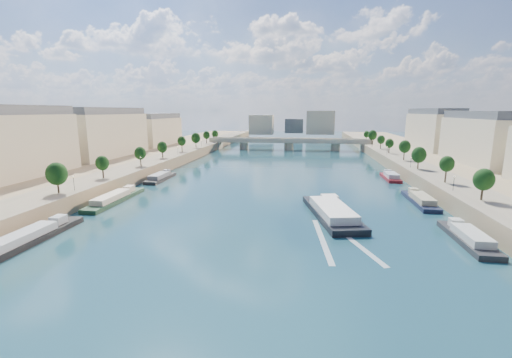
% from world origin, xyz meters
% --- Properties ---
extents(ground, '(700.00, 700.00, 0.00)m').
position_xyz_m(ground, '(0.00, 100.00, 0.00)').
color(ground, '#0C2D38').
rests_on(ground, ground).
extents(quay_left, '(44.00, 520.00, 5.00)m').
position_xyz_m(quay_left, '(-72.00, 100.00, 2.50)').
color(quay_left, '#9E8460').
rests_on(quay_left, ground).
extents(quay_right, '(44.00, 520.00, 5.00)m').
position_xyz_m(quay_right, '(72.00, 100.00, 2.50)').
color(quay_right, '#9E8460').
rests_on(quay_right, ground).
extents(pave_left, '(14.00, 520.00, 0.10)m').
position_xyz_m(pave_left, '(-57.00, 100.00, 5.05)').
color(pave_left, gray).
rests_on(pave_left, quay_left).
extents(pave_right, '(14.00, 520.00, 0.10)m').
position_xyz_m(pave_right, '(57.00, 100.00, 5.05)').
color(pave_right, gray).
rests_on(pave_right, quay_right).
extents(trees_left, '(4.80, 268.80, 8.26)m').
position_xyz_m(trees_left, '(-55.00, 102.00, 10.48)').
color(trees_left, '#382B1E').
rests_on(trees_left, ground).
extents(trees_right, '(4.80, 268.80, 8.26)m').
position_xyz_m(trees_right, '(55.00, 110.00, 10.48)').
color(trees_right, '#382B1E').
rests_on(trees_right, ground).
extents(lamps_left, '(0.36, 200.36, 4.28)m').
position_xyz_m(lamps_left, '(-52.50, 90.00, 7.78)').
color(lamps_left, black).
rests_on(lamps_left, ground).
extents(lamps_right, '(0.36, 200.36, 4.28)m').
position_xyz_m(lamps_right, '(52.50, 105.00, 7.78)').
color(lamps_right, black).
rests_on(lamps_right, ground).
extents(buildings_left, '(16.00, 226.00, 23.20)m').
position_xyz_m(buildings_left, '(-85.00, 112.00, 16.45)').
color(buildings_left, beige).
rests_on(buildings_left, ground).
extents(skyline, '(79.00, 42.00, 22.00)m').
position_xyz_m(skyline, '(3.19, 319.52, 14.66)').
color(skyline, beige).
rests_on(skyline, ground).
extents(bridge, '(112.00, 12.00, 8.15)m').
position_xyz_m(bridge, '(0.00, 225.59, 5.08)').
color(bridge, '#C1B79E').
rests_on(bridge, ground).
extents(tour_barge, '(15.15, 31.88, 4.17)m').
position_xyz_m(tour_barge, '(18.44, 72.07, 1.22)').
color(tour_barge, black).
rests_on(tour_barge, ground).
extents(wake, '(13.08, 26.00, 0.04)m').
position_xyz_m(wake, '(18.44, 55.54, 0.02)').
color(wake, silver).
rests_on(wake, ground).
extents(moored_barges_left, '(5.00, 156.33, 3.60)m').
position_xyz_m(moored_barges_left, '(-45.50, 45.08, 0.84)').
color(moored_barges_left, '#171B33').
rests_on(moored_barges_left, ground).
extents(moored_barges_right, '(5.00, 156.27, 3.60)m').
position_xyz_m(moored_barges_right, '(45.50, 53.52, 0.84)').
color(moored_barges_right, black).
rests_on(moored_barges_right, ground).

